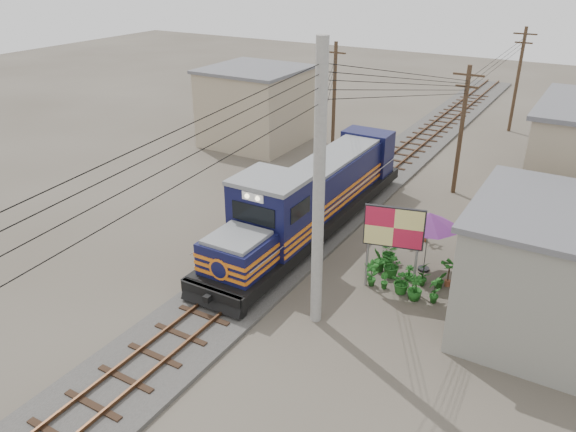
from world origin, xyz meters
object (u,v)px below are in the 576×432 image
Objects in this scene: locomotive at (311,200)px; market_umbrella at (429,220)px; vendor at (474,237)px; billboard at (394,230)px.

locomotive is 5.64× the size of market_umbrella.
vendor is (1.43, 2.31, -1.45)m from market_umbrella.
vendor is (2.17, 4.41, -1.72)m from billboard.
billboard is at bearing 26.41° from vendor.
locomotive reaches higher than market_umbrella.
market_umbrella reaches higher than vendor.
billboard is 2.25m from market_umbrella.
market_umbrella is 3.08m from vendor.
market_umbrella is at bearing 56.26° from billboard.
locomotive is 8.66× the size of vendor.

